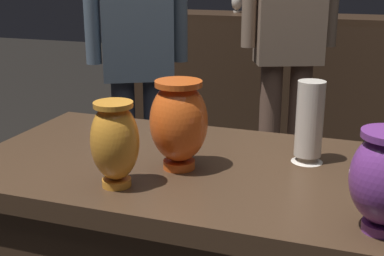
{
  "coord_description": "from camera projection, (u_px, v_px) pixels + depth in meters",
  "views": [
    {
      "loc": [
        0.38,
        -1.17,
        1.28
      ],
      "look_at": [
        -0.03,
        -0.02,
        0.9
      ],
      "focal_mm": 48.72,
      "sensor_mm": 36.0,
      "label": 1
    }
  ],
  "objects": [
    {
      "name": "back_display_shelf",
      "position": [
        309.0,
        93.0,
        3.39
      ],
      "size": [
        2.6,
        0.4,
        0.99
      ],
      "color": "#382619",
      "rests_on": "ground_plane"
    },
    {
      "name": "vase_centerpiece",
      "position": [
        179.0,
        121.0,
        1.26
      ],
      "size": [
        0.14,
        0.14,
        0.22
      ],
      "color": "#E55B1E",
      "rests_on": "display_plinth"
    },
    {
      "name": "vase_tall_behind",
      "position": [
        115.0,
        141.0,
        1.16
      ],
      "size": [
        0.11,
        0.11,
        0.2
      ],
      "color": "orange",
      "rests_on": "display_plinth"
    },
    {
      "name": "vase_left_accent",
      "position": [
        309.0,
        123.0,
        1.31
      ],
      "size": [
        0.08,
        0.08,
        0.21
      ],
      "color": "silver",
      "rests_on": "display_plinth"
    },
    {
      "name": "shelf_vase_left",
      "position": [
        237.0,
        2.0,
        3.46
      ],
      "size": [
        0.07,
        0.07,
        0.13
      ],
      "color": "silver",
      "rests_on": "back_display_shelf"
    },
    {
      "name": "visitor_near_left",
      "position": [
        137.0,
        48.0,
        2.41
      ],
      "size": [
        0.42,
        0.31,
        1.57
      ],
      "rotation": [
        0.0,
        0.0,
        3.64
      ],
      "color": "#333847",
      "rests_on": "ground_plane"
    },
    {
      "name": "visitor_center_back",
      "position": [
        289.0,
        30.0,
        2.53
      ],
      "size": [
        0.44,
        0.29,
        1.67
      ],
      "rotation": [
        0.0,
        0.0,
        3.54
      ],
      "color": "brown",
      "rests_on": "ground_plane"
    }
  ]
}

